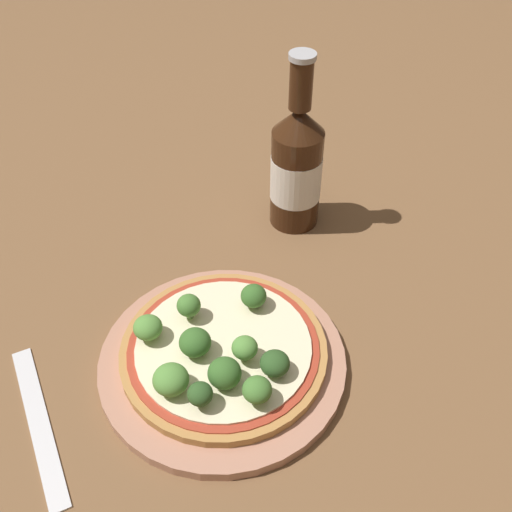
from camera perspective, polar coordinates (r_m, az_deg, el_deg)
The scene contains 15 objects.
ground_plane at distance 0.61m, azimuth -4.02°, elevation -8.88°, with size 3.00×3.00×0.00m, color brown.
plate at distance 0.60m, azimuth -3.20°, elevation -9.93°, with size 0.24×0.24×0.01m.
pizza at distance 0.59m, azimuth -3.10°, elevation -8.88°, with size 0.20×0.20×0.01m.
broccoli_floret_0 at distance 0.60m, azimuth -6.42°, elevation -4.72°, with size 0.02×0.02×0.03m.
broccoli_floret_1 at distance 0.59m, azimuth -10.24°, elevation -6.44°, with size 0.03×0.03×0.03m.
broccoli_floret_2 at distance 0.55m, azimuth -8.12°, elevation -11.57°, with size 0.03×0.03×0.03m.
broccoli_floret_3 at distance 0.57m, azimuth -5.82°, elevation -8.19°, with size 0.03×0.03×0.03m.
broccoli_floret_4 at distance 0.55m, azimuth -3.02°, elevation -11.08°, with size 0.03×0.03×0.03m.
broccoli_floret_5 at distance 0.61m, azimuth -0.23°, elevation -3.83°, with size 0.03×0.03×0.03m.
broccoli_floret_6 at distance 0.53m, azimuth -5.34°, elevation -12.98°, with size 0.02×0.02×0.03m.
broccoli_floret_7 at distance 0.56m, azimuth -1.08°, elevation -8.75°, with size 0.02×0.02×0.03m.
broccoli_floret_8 at distance 0.55m, azimuth 1.81°, elevation -10.19°, with size 0.03×0.03×0.02m.
broccoli_floret_9 at distance 0.53m, azimuth 0.10°, elevation -12.64°, with size 0.03×0.03×0.03m.
beer_bottle at distance 0.71m, azimuth 3.87°, elevation 8.54°, with size 0.06×0.06×0.22m.
fork at distance 0.60m, azimuth -19.99°, elevation -14.67°, with size 0.08×0.17×0.00m.
Camera 1 is at (0.01, -0.38, 0.49)m, focal length 42.00 mm.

